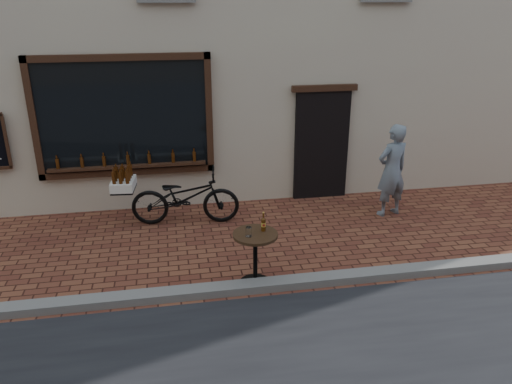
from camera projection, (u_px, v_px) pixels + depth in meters
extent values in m
plane|color=#5A291D|center=(260.00, 297.00, 6.95)|extent=(90.00, 90.00, 0.00)
cube|color=slate|center=(258.00, 286.00, 7.11)|extent=(90.00, 0.25, 0.12)
cube|color=black|center=(124.00, 117.00, 9.11)|extent=(3.00, 0.06, 2.00)
cube|color=black|center=(118.00, 57.00, 8.70)|extent=(3.24, 0.10, 0.12)
cube|color=black|center=(129.00, 172.00, 9.48)|extent=(3.24, 0.10, 0.12)
cube|color=black|center=(33.00, 121.00, 8.84)|extent=(0.12, 0.10, 2.24)
cube|color=black|center=(209.00, 114.00, 9.35)|extent=(0.12, 0.10, 2.24)
cube|color=black|center=(128.00, 166.00, 9.39)|extent=(2.90, 0.16, 0.05)
cube|color=black|center=(321.00, 146.00, 10.03)|extent=(1.10, 0.10, 2.20)
cube|color=black|center=(325.00, 88.00, 9.57)|extent=(1.30, 0.10, 0.12)
cylinder|color=#3D1C07|center=(58.00, 164.00, 9.14)|extent=(0.06, 0.06, 0.19)
cylinder|color=#3D1C07|center=(81.00, 163.00, 9.21)|extent=(0.06, 0.06, 0.19)
cylinder|color=#3D1C07|center=(105.00, 161.00, 9.28)|extent=(0.06, 0.06, 0.19)
cylinder|color=#3D1C07|center=(128.00, 160.00, 9.35)|extent=(0.06, 0.06, 0.19)
cylinder|color=#3D1C07|center=(150.00, 159.00, 9.42)|extent=(0.06, 0.06, 0.19)
cylinder|color=#3D1C07|center=(173.00, 158.00, 9.48)|extent=(0.06, 0.06, 0.19)
cylinder|color=#3D1C07|center=(195.00, 157.00, 9.55)|extent=(0.06, 0.06, 0.19)
imported|color=black|center=(185.00, 197.00, 9.04)|extent=(2.00, 0.87, 1.02)
cube|color=black|center=(124.00, 189.00, 8.89)|extent=(0.44, 0.58, 0.03)
cube|color=white|center=(123.00, 184.00, 8.85)|extent=(0.44, 0.60, 0.16)
cylinder|color=#3D1C07|center=(127.00, 178.00, 8.60)|extent=(0.06, 0.06, 0.22)
cylinder|color=#3D1C07|center=(120.00, 178.00, 8.59)|extent=(0.06, 0.06, 0.22)
cylinder|color=#3D1C07|center=(114.00, 178.00, 8.59)|extent=(0.06, 0.06, 0.22)
cylinder|color=#3D1C07|center=(128.00, 175.00, 8.73)|extent=(0.06, 0.06, 0.22)
cylinder|color=#3D1C07|center=(122.00, 175.00, 8.72)|extent=(0.06, 0.06, 0.22)
cylinder|color=#3D1C07|center=(115.00, 175.00, 8.71)|extent=(0.06, 0.06, 0.22)
cylinder|color=#3D1C07|center=(129.00, 172.00, 8.86)|extent=(0.06, 0.06, 0.22)
cylinder|color=#3D1C07|center=(123.00, 173.00, 8.85)|extent=(0.06, 0.06, 0.22)
cylinder|color=#3D1C07|center=(116.00, 173.00, 8.84)|extent=(0.06, 0.06, 0.22)
cylinder|color=#3D1C07|center=(131.00, 170.00, 8.98)|extent=(0.06, 0.06, 0.22)
cylinder|color=black|center=(255.00, 283.00, 7.26)|extent=(0.47, 0.47, 0.03)
cylinder|color=black|center=(255.00, 259.00, 7.12)|extent=(0.06, 0.06, 0.75)
cylinder|color=black|center=(255.00, 235.00, 6.98)|extent=(0.64, 0.64, 0.04)
cylinder|color=gold|center=(263.00, 224.00, 7.01)|extent=(0.07, 0.07, 0.06)
cylinder|color=white|center=(249.00, 232.00, 6.86)|extent=(0.08, 0.08, 0.14)
imported|color=slate|center=(392.00, 170.00, 9.27)|extent=(0.73, 0.58, 1.77)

